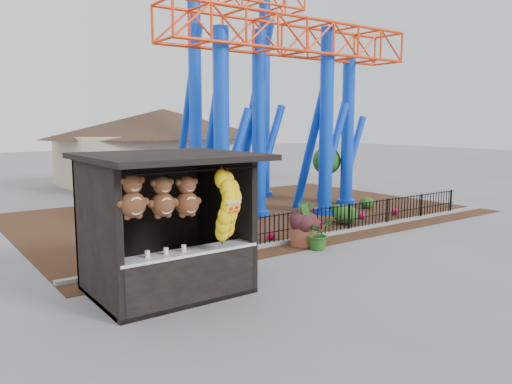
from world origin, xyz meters
TOP-DOWN VIEW (x-y plane):
  - ground at (0.00, 0.00)m, footprint 120.00×120.00m
  - mulch_bed at (4.00, 8.00)m, footprint 18.00×12.00m
  - curb at (4.00, 3.00)m, footprint 18.00×0.18m
  - prize_booth at (-3.02, 0.87)m, footprint 3.50×3.40m
  - picket_fence at (4.90, 3.00)m, footprint 12.20×0.06m
  - roller_coaster at (5.12, 8.23)m, footprint 11.00×6.37m
  - terracotta_planter at (2.29, 2.52)m, footprint 1.05×1.05m
  - planter_foliage at (2.29, 2.52)m, footprint 0.70×0.70m
  - potted_plant at (2.31, 1.90)m, footprint 0.97×0.86m
  - landscaping at (4.84, 5.43)m, footprint 7.96×4.07m
  - pavilion at (6.00, 20.00)m, footprint 15.00×15.00m

SIDE VIEW (x-z plane):
  - ground at x=0.00m, z-range 0.00..0.00m
  - mulch_bed at x=4.00m, z-range 0.00..0.02m
  - curb at x=4.00m, z-range 0.00..0.12m
  - terracotta_planter at x=2.29m, z-range 0.00..0.61m
  - landscaping at x=4.84m, z-range -0.03..0.70m
  - potted_plant at x=2.31m, z-range 0.00..1.00m
  - picket_fence at x=4.90m, z-range 0.00..1.00m
  - planter_foliage at x=2.29m, z-range 0.61..1.25m
  - prize_booth at x=-3.02m, z-range -0.01..3.11m
  - pavilion at x=6.00m, z-range 0.67..5.47m
  - roller_coaster at x=5.12m, z-range 1.03..11.85m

